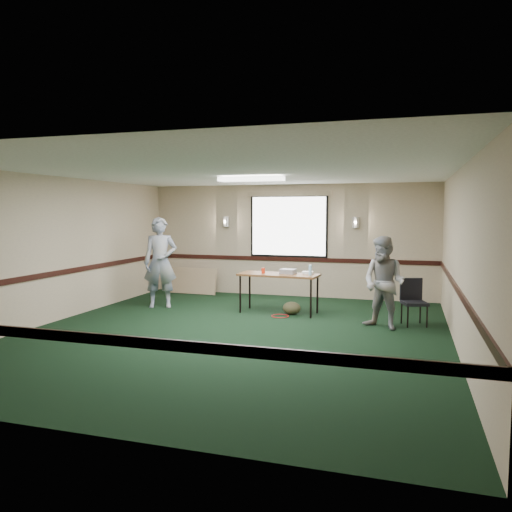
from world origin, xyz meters
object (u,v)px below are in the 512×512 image
(folding_table, at_px, (279,277))
(projector, at_px, (288,271))
(conference_chair, at_px, (413,298))
(person_left, at_px, (160,262))
(person_right, at_px, (384,283))

(folding_table, bearing_deg, projector, 16.34)
(projector, relative_size, conference_chair, 0.34)
(projector, xyz_separation_m, conference_chair, (2.40, -0.33, -0.36))
(person_left, bearing_deg, folding_table, -20.99)
(conference_chair, xyz_separation_m, person_right, (-0.49, -0.49, 0.32))
(person_left, bearing_deg, projector, -20.36)
(person_left, relative_size, person_right, 1.19)
(person_left, height_order, person_right, person_left)
(person_left, bearing_deg, conference_chair, -25.38)
(conference_chair, distance_m, person_right, 0.77)
(folding_table, height_order, conference_chair, conference_chair)
(conference_chair, bearing_deg, folding_table, 155.06)
(folding_table, distance_m, person_right, 2.23)
(folding_table, relative_size, conference_chair, 1.97)
(conference_chair, bearing_deg, person_right, -153.37)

